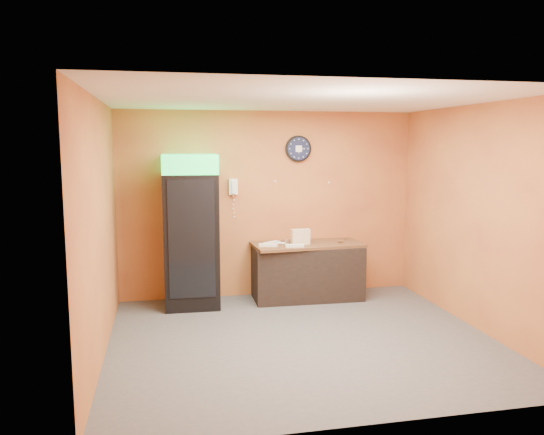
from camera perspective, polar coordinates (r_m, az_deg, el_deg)
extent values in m
plane|color=#47474C|center=(6.49, 3.22, -12.93)|extent=(4.50, 4.50, 0.00)
cube|color=#CC7E39|center=(8.06, -0.34, 1.44)|extent=(4.50, 0.02, 2.80)
cube|color=#CC7E39|center=(5.97, -18.05, -1.22)|extent=(0.02, 4.00, 2.80)
cube|color=#CC7E39|center=(7.05, 21.28, -0.02)|extent=(0.02, 4.00, 2.80)
cube|color=white|center=(6.09, 3.43, 12.55)|extent=(4.50, 4.00, 0.02)
cube|color=black|center=(7.64, -8.67, -2.44)|extent=(0.78, 0.78, 1.90)
cube|color=#1AE44F|center=(7.52, -8.84, 5.71)|extent=(0.78, 0.78, 0.27)
cube|color=black|center=(7.25, -8.43, -2.34)|extent=(0.63, 0.04, 1.62)
cube|color=black|center=(8.01, 3.79, -5.87)|extent=(1.62, 0.75, 0.80)
cylinder|color=black|center=(8.09, 2.84, 7.40)|extent=(0.40, 0.05, 0.40)
cylinder|color=#0F1433|center=(8.06, 2.89, 7.40)|extent=(0.34, 0.01, 0.34)
cube|color=white|center=(8.06, 2.90, 7.40)|extent=(0.10, 0.00, 0.10)
cube|color=white|center=(7.90, -4.20, 3.32)|extent=(0.13, 0.07, 0.23)
cube|color=white|center=(7.86, -4.15, 3.29)|extent=(0.05, 0.04, 0.19)
cube|color=brown|center=(7.92, 3.82, -2.91)|extent=(1.66, 0.84, 0.04)
cube|color=beige|center=(7.79, 3.09, -2.72)|extent=(0.28, 0.12, 0.06)
cube|color=beige|center=(7.78, 3.09, -2.30)|extent=(0.28, 0.12, 0.06)
cube|color=beige|center=(7.77, 3.10, -1.89)|extent=(0.28, 0.12, 0.06)
cube|color=beige|center=(7.76, 3.10, -1.47)|extent=(0.28, 0.12, 0.06)
cube|color=silver|center=(7.65, -0.43, -2.99)|extent=(0.28, 0.15, 0.04)
cube|color=silver|center=(7.61, 2.43, -3.05)|extent=(0.27, 0.13, 0.04)
cube|color=silver|center=(7.80, -0.02, -2.77)|extent=(0.29, 0.25, 0.04)
cylinder|color=silver|center=(7.86, 1.64, -2.59)|extent=(0.07, 0.07, 0.07)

